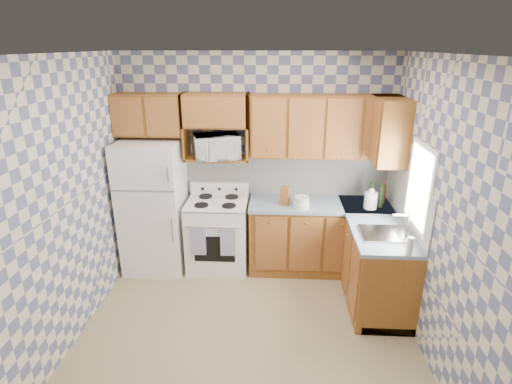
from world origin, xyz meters
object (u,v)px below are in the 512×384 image
refrigerator (154,207)px  stove_body (218,235)px  electric_kettle (371,200)px  microwave (216,147)px

refrigerator → stove_body: size_ratio=1.87×
stove_body → electric_kettle: size_ratio=4.57×
electric_kettle → microwave: bearing=173.4°
refrigerator → microwave: microwave is taller
refrigerator → stove_body: refrigerator is taller
refrigerator → electric_kettle: refrigerator is taller
refrigerator → microwave: size_ratio=3.13×
electric_kettle → refrigerator: bearing=178.1°
refrigerator → microwave: (0.81, 0.12, 0.76)m
stove_body → refrigerator: bearing=-178.2°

